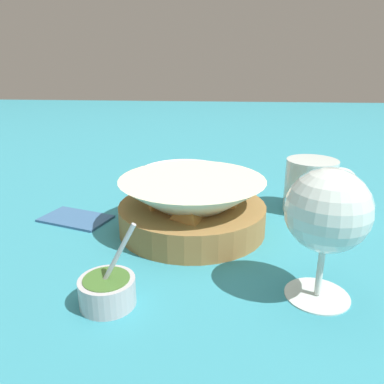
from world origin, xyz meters
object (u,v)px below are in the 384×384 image
beer_mug (311,188)px  wine_glass (327,214)px  food_basket (192,208)px  side_plate (184,173)px  sauce_cup (107,290)px

beer_mug → wine_glass: bearing=-99.3°
wine_glass → beer_mug: wine_glass is taller
food_basket → wine_glass: bearing=-46.3°
beer_mug → side_plate: 0.31m
side_plate → beer_mug: bearing=-38.1°
food_basket → wine_glass: wine_glass is taller
beer_mug → side_plate: size_ratio=0.57×
wine_glass → food_basket: bearing=133.7°
wine_glass → beer_mug: 0.27m
beer_mug → side_plate: bearing=141.9°
sauce_cup → side_plate: 0.48m
food_basket → side_plate: food_basket is taller
sauce_cup → side_plate: size_ratio=0.44×
food_basket → sauce_cup: (-0.07, -0.19, -0.02)m
side_plate → wine_glass: bearing=-66.2°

